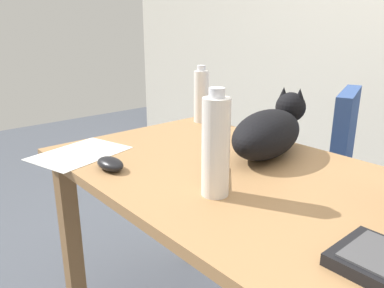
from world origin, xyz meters
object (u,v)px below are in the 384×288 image
at_px(cat, 270,130).
at_px(water_bottle, 201,96).
at_px(office_chair, 369,211).
at_px(spray_bottle, 216,146).
at_px(computer_mouse, 110,164).

distance_m(cat, water_bottle, 0.49).
height_order(office_chair, water_bottle, water_bottle).
bearing_deg(spray_bottle, office_chair, 88.56).
bearing_deg(office_chair, spray_bottle, -91.44).
bearing_deg(office_chair, computer_mouse, -108.89).
relative_size(office_chair, computer_mouse, 8.05).
height_order(cat, spray_bottle, spray_bottle).
height_order(cat, water_bottle, water_bottle).
bearing_deg(cat, computer_mouse, -114.65).
xyz_separation_m(office_chair, water_bottle, (-0.61, -0.43, 0.47)).
bearing_deg(office_chair, water_bottle, -144.51).
xyz_separation_m(office_chair, cat, (-0.13, -0.55, 0.43)).
relative_size(water_bottle, spray_bottle, 0.91).
relative_size(office_chair, spray_bottle, 3.23).
bearing_deg(water_bottle, office_chair, 35.49).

